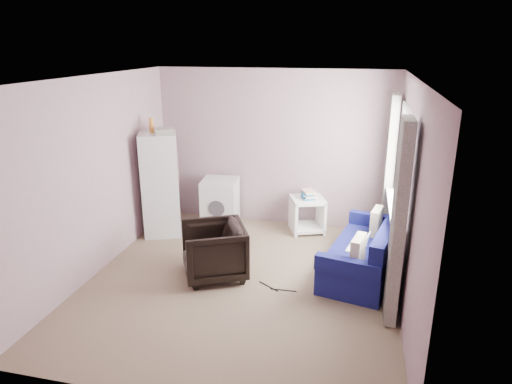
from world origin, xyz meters
TOP-DOWN VIEW (x-y plane):
  - room at (0.02, 0.01)m, footprint 3.84×4.24m
  - armchair at (-0.38, 0.06)m, footprint 0.97×0.99m
  - fridge at (-1.60, 1.23)m, footprint 0.72×0.72m
  - washing_machine at (-0.81, 1.71)m, footprint 0.60×0.60m
  - side_table at (0.60, 1.80)m, footprint 0.64×0.64m
  - sofa at (1.53, 0.57)m, footprint 1.12×1.82m
  - window_dressing at (1.78, 0.70)m, footprint 0.17×2.62m
  - floor_cables at (0.46, -0.08)m, footprint 0.49×0.19m

SIDE VIEW (x-z plane):
  - floor_cables at x=0.46m, z-range 0.00..0.01m
  - sofa at x=1.53m, z-range -0.10..0.66m
  - side_table at x=0.60m, z-range -0.02..0.66m
  - armchair at x=-0.38m, z-range 0.00..0.78m
  - washing_machine at x=-0.81m, z-range 0.02..0.80m
  - fridge at x=-1.60m, z-range -0.10..1.72m
  - window_dressing at x=1.78m, z-range 0.02..2.20m
  - room at x=0.02m, z-range -0.02..2.52m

